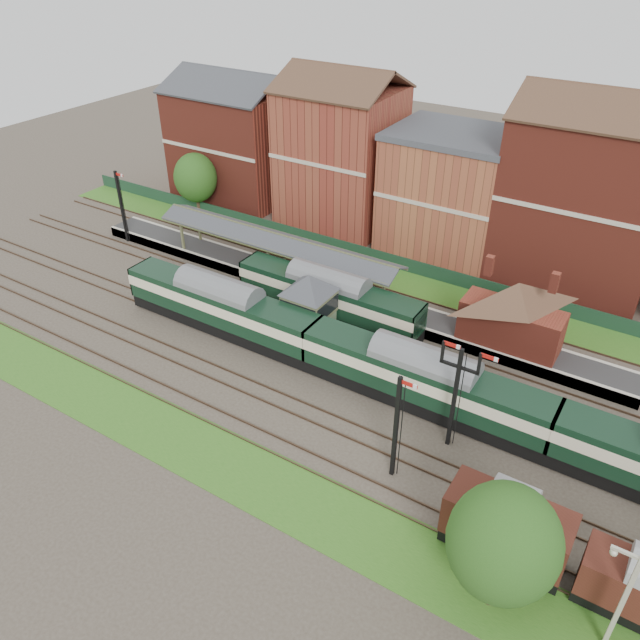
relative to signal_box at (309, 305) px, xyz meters
The scene contains 19 objects.
ground 5.45m from the signal_box, 47.29° to the right, with size 160.00×160.00×0.00m, color #473D33.
grass_back 13.47m from the signal_box, 76.76° to the left, with size 90.00×4.50×0.06m, color #2D6619.
grass_front 15.86m from the signal_box, 78.87° to the right, with size 90.00×5.00×0.06m, color #2D6619.
fence 15.25m from the signal_box, 78.50° to the left, with size 90.00×0.12×1.50m, color #193823.
platform 7.31m from the signal_box, 107.10° to the left, with size 55.00×3.40×1.00m, color #2D2D2D.
signal_box is the anchor object (origin of this frame).
brick_hut 8.25m from the signal_box, ahead, with size 3.20×2.64×2.94m.
station_building 16.37m from the signal_box, 23.43° to the left, with size 8.10×8.10×5.90m.
canopy 10.40m from the signal_box, 140.91° to the left, with size 26.00×3.89×4.08m.
semaphore_bracket 16.16m from the signal_box, 20.92° to the right, with size 3.60×0.25×8.18m.
semaphore_platform_end 27.41m from the signal_box, behind, with size 1.23×0.25×8.00m.
semaphore_siding 16.60m from the signal_box, 38.20° to the right, with size 1.23×0.25×8.00m.
yard_lamp 30.78m from the signal_box, 28.65° to the right, with size 2.60×0.22×7.00m.
town_backdrop 22.26m from the signal_box, 82.60° to the left, with size 69.00×10.00×16.00m.
dmu_train 12.22m from the signal_box, 15.45° to the right, with size 55.91×2.94×4.29m.
platform_railcar 3.36m from the signal_box, 92.14° to the left, with size 17.53×2.76×4.04m.
goods_van_a 24.24m from the signal_box, 30.37° to the right, with size 6.76×2.93×4.10m.
tree_far 26.53m from the signal_box, 36.12° to the right, with size 5.59×5.59×8.15m.
tree_back 29.32m from the signal_box, 149.92° to the left, with size 5.01×5.01×7.33m.
Camera 1 is at (21.08, -33.39, 30.61)m, focal length 35.00 mm.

